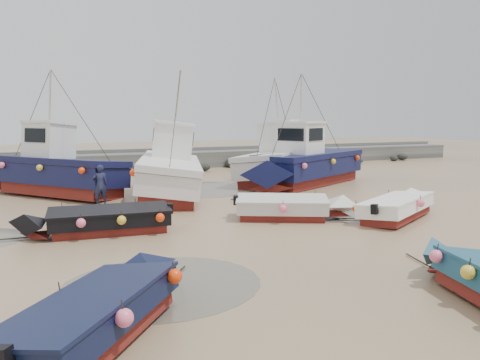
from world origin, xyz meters
The scene contains 14 objects.
ground centered at (0.00, 0.00, 0.00)m, with size 120.00×120.00×0.00m, color tan.
seawall centered at (0.05, 21.99, 0.63)m, with size 60.00×4.92×1.50m.
puddle_a centered at (-3.27, -2.49, 0.00)m, with size 4.73×4.73×0.01m, color #5D5749.
puddle_b centered at (5.33, 2.36, 0.00)m, with size 3.43×3.43×0.01m, color #5D5749.
puddle_d centered at (2.35, 10.97, 0.00)m, with size 5.83×5.83×0.01m, color #5D5749.
dinghy_1 centered at (-4.76, -4.52, 0.54)m, with size 4.46×5.33×1.43m.
dinghy_3 centered at (7.02, 1.09, 0.54)m, with size 5.99×3.79×1.43m.
dinghy_4 centered at (-4.04, 3.09, 0.54)m, with size 6.33×2.31×1.43m.
dinghy_5 centered at (3.02, 2.56, 0.55)m, with size 5.43×3.30×1.43m.
cabin_boat_0 centered at (-5.31, 12.08, 1.34)m, with size 7.36×8.41×6.22m.
cabin_boat_1 centered at (0.05, 9.97, 1.30)m, with size 5.13×11.21×6.22m.
cabin_boat_2 centered at (8.03, 10.05, 1.31)m, with size 10.36×6.62×6.22m.
cabin_boat_3 centered at (7.65, 12.02, 1.33)m, with size 8.42×8.27×6.22m.
person centered at (-3.39, 8.35, 0.00)m, with size 0.66×0.43×1.81m, color #1A1F3A.
Camera 1 is at (-5.68, -12.85, 3.89)m, focal length 35.00 mm.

